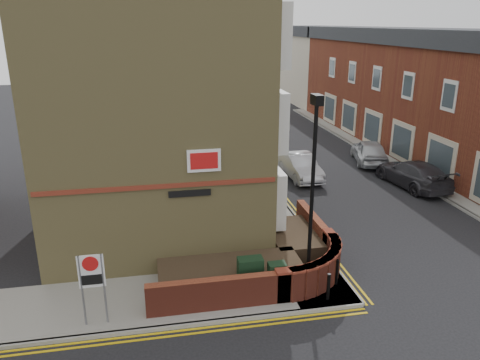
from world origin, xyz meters
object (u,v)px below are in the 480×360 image
Objects in this scene: utility_cabinet_large at (250,275)px; silver_car_near at (300,166)px; zone_sign at (92,277)px; lamppost at (312,195)px.

silver_car_near is (5.30, 11.20, -0.04)m from utility_cabinet_large.
utility_cabinet_large is at bearing 9.69° from zone_sign.
lamppost is at bearing 6.07° from zone_sign.
zone_sign is (-4.70, -0.80, 0.92)m from utility_cabinet_large.
lamppost reaches higher than utility_cabinet_large.
utility_cabinet_large is 12.39m from silver_car_near.
lamppost is 3.24m from utility_cabinet_large.
zone_sign is at bearing -170.31° from utility_cabinet_large.
zone_sign is 15.65m from silver_car_near.
utility_cabinet_large is 0.29× the size of silver_car_near.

